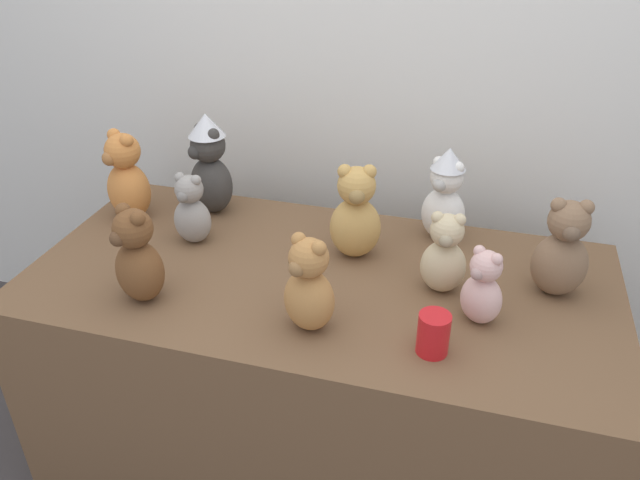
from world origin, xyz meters
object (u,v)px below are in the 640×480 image
at_px(teddy_bear_chestnut, 138,258).
at_px(party_cup_red, 433,334).
at_px(teddy_bear_mocha, 562,251).
at_px(teddy_bear_ash, 191,211).
at_px(teddy_bear_charcoal, 210,165).
at_px(teddy_bear_sand, 444,255).
at_px(teddy_bear_blush, 482,289).
at_px(teddy_bear_honey, 356,215).
at_px(teddy_bear_caramel, 309,287).
at_px(teddy_bear_snow, 445,196).
at_px(display_table, 320,375).
at_px(teddy_bear_ginger, 127,178).

height_order(teddy_bear_chestnut, party_cup_red, teddy_bear_chestnut).
relative_size(teddy_bear_mocha, teddy_bear_chestnut, 1.04).
bearing_deg(teddy_bear_ash, teddy_bear_charcoal, 101.98).
xyz_separation_m(teddy_bear_sand, teddy_bear_blush, (0.11, -0.12, -0.01)).
bearing_deg(teddy_bear_mocha, teddy_bear_blush, -141.41).
bearing_deg(teddy_bear_honey, teddy_bear_caramel, -109.02).
xyz_separation_m(teddy_bear_blush, party_cup_red, (-0.10, -0.16, -0.05)).
bearing_deg(teddy_bear_snow, teddy_bear_chestnut, -120.96).
xyz_separation_m(teddy_bear_snow, party_cup_red, (0.04, -0.57, -0.10)).
xyz_separation_m(teddy_bear_honey, teddy_bear_snow, (0.24, 0.18, 0.01)).
bearing_deg(party_cup_red, teddy_bear_ash, 157.44).
xyz_separation_m(teddy_bear_charcoal, teddy_bear_blush, (0.93, -0.38, -0.07)).
bearing_deg(teddy_bear_chestnut, teddy_bear_caramel, 26.77).
bearing_deg(teddy_bear_snow, party_cup_red, -63.17).
distance_m(teddy_bear_sand, teddy_bear_charcoal, 0.86).
bearing_deg(teddy_bear_caramel, teddy_bear_snow, 87.09).
bearing_deg(teddy_bear_chestnut, teddy_bear_honey, 63.03).
bearing_deg(teddy_bear_ash, teddy_bear_mocha, 5.19).
bearing_deg(display_table, teddy_bear_snow, 45.11).
relative_size(teddy_bear_sand, teddy_bear_blush, 1.13).
bearing_deg(display_table, teddy_bear_ginger, 166.28).
height_order(teddy_bear_ash, party_cup_red, teddy_bear_ash).
height_order(teddy_bear_charcoal, party_cup_red, teddy_bear_charcoal).
relative_size(teddy_bear_charcoal, teddy_bear_honey, 1.16).
height_order(teddy_bear_charcoal, teddy_bear_caramel, teddy_bear_charcoal).
height_order(teddy_bear_snow, party_cup_red, teddy_bear_snow).
relative_size(teddy_bear_honey, teddy_bear_chestnut, 1.07).
xyz_separation_m(teddy_bear_honey, teddy_bear_caramel, (-0.03, -0.38, -0.01)).
relative_size(teddy_bear_ginger, teddy_bear_caramel, 1.14).
distance_m(display_table, teddy_bear_snow, 0.70).
xyz_separation_m(teddy_bear_honey, teddy_bear_blush, (0.39, -0.23, -0.04)).
bearing_deg(teddy_bear_caramel, teddy_bear_ginger, 174.94).
relative_size(teddy_bear_ginger, teddy_bear_honey, 1.02).
height_order(teddy_bear_blush, party_cup_red, teddy_bear_blush).
bearing_deg(teddy_bear_blush, display_table, -158.45).
height_order(teddy_bear_blush, teddy_bear_caramel, teddy_bear_caramel).
relative_size(teddy_bear_mocha, teddy_bear_snow, 0.95).
height_order(teddy_bear_ginger, teddy_bear_snow, teddy_bear_snow).
height_order(teddy_bear_ginger, teddy_bear_ash, teddy_bear_ginger).
height_order(teddy_bear_sand, teddy_bear_caramel, teddy_bear_caramel).
relative_size(teddy_bear_honey, teddy_bear_blush, 1.38).
relative_size(display_table, party_cup_red, 15.60).
height_order(teddy_bear_sand, teddy_bear_blush, teddy_bear_sand).
height_order(teddy_bear_honey, party_cup_red, teddy_bear_honey).
xyz_separation_m(teddy_bear_chestnut, teddy_bear_ash, (-0.00, 0.32, -0.02)).
xyz_separation_m(teddy_bear_charcoal, teddy_bear_honey, (0.54, -0.15, -0.03)).
bearing_deg(teddy_bear_ginger, party_cup_red, 4.21).
distance_m(teddy_bear_honey, teddy_bear_chestnut, 0.64).
height_order(display_table, teddy_bear_snow, teddy_bear_snow).
bearing_deg(party_cup_red, teddy_bear_honey, 126.28).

